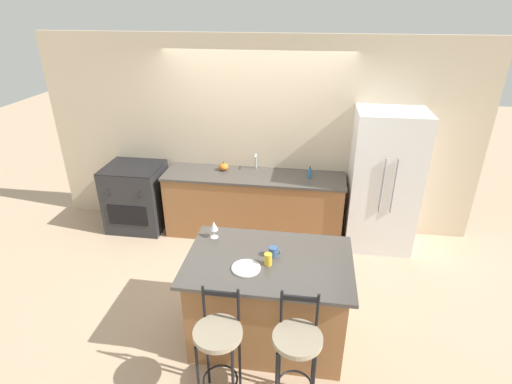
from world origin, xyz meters
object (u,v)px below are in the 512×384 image
Objects in this scene: oven_range at (137,197)px; pumpkin_decoration at (224,167)px; refrigerator at (383,182)px; bar_stool_near at (219,344)px; bar_stool_far at (297,350)px; coffee_mug at (273,252)px; soap_bottle at (310,173)px; tumbler_cup at (268,259)px; wine_glass at (214,226)px; dinner_plate at (246,268)px.

pumpkin_decoration is at bearing 6.08° from oven_range.
bar_stool_near is at bearing -120.59° from refrigerator.
coffee_mug is at bearing 109.27° from bar_stool_far.
soap_bottle is (0.01, 2.67, 0.36)m from bar_stool_far.
bar_stool_near is at bearing -78.56° from pumpkin_decoration.
bar_stool_far is 0.80m from tumbler_cup.
soap_bottle reaches higher than bar_stool_far.
wine_glass reaches higher than oven_range.
bar_stool_near is 0.95m from coffee_mug.
coffee_mug is at bearing -98.68° from soap_bottle.
pumpkin_decoration is at bearing 176.74° from refrigerator.
oven_range reaches higher than dinner_plate.
tumbler_cup is at bearing 115.31° from bar_stool_far.
dinner_plate is at bearing 78.31° from bar_stool_near.
oven_range is at bearing 137.46° from tumbler_cup.
coffee_mug is (0.34, 0.82, 0.36)m from bar_stool_near.
wine_glass is at bearing 104.66° from bar_stool_near.
wine_glass reaches higher than bar_stool_near.
bar_stool_far is at bearing -46.83° from oven_range.
bar_stool_far reaches higher than dinner_plate.
refrigerator is 2.55m from dinner_plate.
bar_stool_far is (2.47, -2.63, 0.14)m from oven_range.
pumpkin_decoration reaches higher than dinner_plate.
refrigerator reaches higher than soap_bottle.
oven_range is at bearing -173.92° from pumpkin_decoration.
oven_range is 2.53m from soap_bottle.
wine_glass reaches higher than dinner_plate.
bar_stool_near is 1.00× the size of bar_stool_far.
refrigerator is 2.83m from bar_stool_far.
tumbler_cup is 0.86× the size of pumpkin_decoration.
coffee_mug is (-0.27, 0.78, 0.36)m from bar_stool_far.
bar_stool_far is 1.42m from wine_glass.
tumbler_cup is (0.31, 0.68, 0.37)m from bar_stool_near.
bar_stool_far is at bearing -48.93° from wine_glass.
bar_stool_far reaches higher than coffee_mug.
refrigerator is 17.11× the size of coffee_mug.
bar_stool_near is at bearing -112.54° from coffee_mug.
dinner_plate is at bearing -72.68° from pumpkin_decoration.
dinner_plate is 0.62m from wine_glass.
soap_bottle is (0.90, 1.65, -0.07)m from wine_glass.
bar_stool_near reaches higher than tumbler_cup.
pumpkin_decoration is at bearing 175.55° from soap_bottle.
soap_bottle is at bearing 76.94° from bar_stool_near.
oven_range is 3.67× the size of dinner_plate.
bar_stool_far is (-0.97, -2.64, -0.31)m from refrigerator.
tumbler_cup is at bearing -122.55° from refrigerator.
tumbler_cup is at bearing 25.71° from dinner_plate.
coffee_mug is 1.91m from soap_bottle.
wine_glass reaches higher than tumbler_cup.
coffee_mug is at bearing -21.03° from wine_glass.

